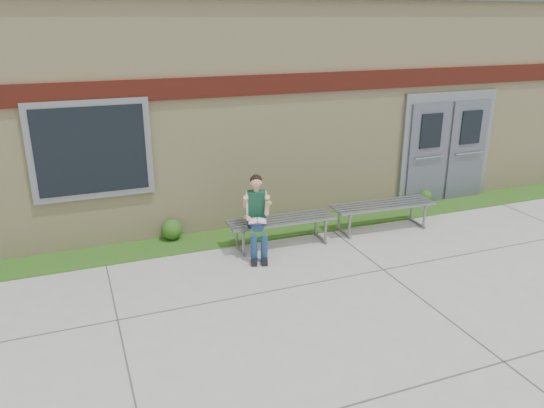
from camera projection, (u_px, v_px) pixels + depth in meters
name	position (u px, v px, depth m)	size (l,w,h in m)	color
ground	(342.00, 296.00, 7.43)	(80.00, 80.00, 0.00)	#9E9E99
grass_strip	(274.00, 230.00, 9.71)	(16.00, 0.80, 0.02)	#224B14
school_building	(219.00, 92.00, 12.00)	(16.20, 6.22, 4.20)	beige
bench_left	(281.00, 225.00, 9.00)	(1.86, 0.57, 0.48)	slate
bench_right	(383.00, 210.00, 9.68)	(1.93, 0.63, 0.49)	slate
girl	(257.00, 214.00, 8.55)	(0.51, 0.81, 1.32)	navy
shrub_mid	(172.00, 230.00, 9.25)	(0.36, 0.36, 0.36)	#224B14
shrub_east	(425.00, 197.00, 11.08)	(0.28, 0.28, 0.28)	#224B14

